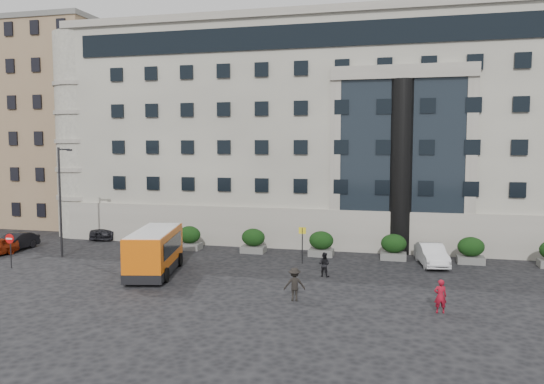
# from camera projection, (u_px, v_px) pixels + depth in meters

# --- Properties ---
(ground) EXTENTS (120.00, 120.00, 0.00)m
(ground) POSITION_uv_depth(u_px,v_px,m) (201.00, 276.00, 33.03)
(ground) COLOR black
(ground) RESTS_ON ground
(civic_building) EXTENTS (44.00, 24.00, 18.00)m
(civic_building) POSITION_uv_depth(u_px,v_px,m) (339.00, 137.00, 52.10)
(civic_building) COLOR gray
(civic_building) RESTS_ON ground
(entrance_column) EXTENTS (1.80, 1.80, 13.00)m
(entrance_column) POSITION_uv_depth(u_px,v_px,m) (401.00, 167.00, 39.58)
(entrance_column) COLOR black
(entrance_column) RESTS_ON ground
(apartment_near) EXTENTS (14.00, 14.00, 20.00)m
(apartment_near) POSITION_uv_depth(u_px,v_px,m) (59.00, 128.00, 57.20)
(apartment_near) COLOR #8A6D50
(apartment_near) RESTS_ON ground
(apartment_far) EXTENTS (13.00, 13.00, 22.00)m
(apartment_far) POSITION_uv_depth(u_px,v_px,m) (120.00, 125.00, 75.24)
(apartment_far) COLOR #805F4A
(apartment_far) RESTS_ON ground
(hedge_a) EXTENTS (1.80, 1.26, 1.84)m
(hedge_a) POSITION_uv_depth(u_px,v_px,m) (189.00, 238.00, 41.44)
(hedge_a) COLOR #5D5D5A
(hedge_a) RESTS_ON ground
(hedge_b) EXTENTS (1.80, 1.26, 1.84)m
(hedge_b) POSITION_uv_depth(u_px,v_px,m) (253.00, 241.00, 40.21)
(hedge_b) COLOR #5D5D5A
(hedge_b) RESTS_ON ground
(hedge_c) EXTENTS (1.80, 1.26, 1.84)m
(hedge_c) POSITION_uv_depth(u_px,v_px,m) (321.00, 244.00, 38.98)
(hedge_c) COLOR #5D5D5A
(hedge_c) RESTS_ON ground
(hedge_d) EXTENTS (1.80, 1.26, 1.84)m
(hedge_d) POSITION_uv_depth(u_px,v_px,m) (394.00, 247.00, 37.74)
(hedge_d) COLOR #5D5D5A
(hedge_d) RESTS_ON ground
(hedge_e) EXTENTS (1.80, 1.26, 1.84)m
(hedge_e) POSITION_uv_depth(u_px,v_px,m) (471.00, 250.00, 36.51)
(hedge_e) COLOR #5D5D5A
(hedge_e) RESTS_ON ground
(street_lamp) EXTENTS (1.16, 0.18, 8.00)m
(street_lamp) POSITION_uv_depth(u_px,v_px,m) (61.00, 197.00, 38.38)
(street_lamp) COLOR #262628
(street_lamp) RESTS_ON ground
(bus_stop_sign) EXTENTS (0.50, 0.08, 2.52)m
(bus_stop_sign) POSITION_uv_depth(u_px,v_px,m) (302.00, 239.00, 36.41)
(bus_stop_sign) COLOR #262628
(bus_stop_sign) RESTS_ON ground
(no_entry_sign) EXTENTS (0.64, 0.16, 2.32)m
(no_entry_sign) POSITION_uv_depth(u_px,v_px,m) (10.00, 244.00, 34.97)
(no_entry_sign) COLOR #262628
(no_entry_sign) RESTS_ON ground
(minibus) EXTENTS (3.76, 7.07, 2.81)m
(minibus) POSITION_uv_depth(u_px,v_px,m) (155.00, 250.00, 33.48)
(minibus) COLOR #DC5C0A
(minibus) RESTS_ON ground
(red_truck) EXTENTS (3.53, 5.81, 2.92)m
(red_truck) POSITION_uv_depth(u_px,v_px,m) (107.00, 210.00, 54.87)
(red_truck) COLOR maroon
(red_truck) RESTS_ON ground
(parked_car_b) EXTENTS (1.51, 4.09, 1.34)m
(parked_car_b) POSITION_uv_depth(u_px,v_px,m) (15.00, 242.00, 41.06)
(parked_car_b) COLOR black
(parked_car_b) RESTS_ON ground
(parked_car_c) EXTENTS (2.54, 5.57, 1.58)m
(parked_car_c) POSITION_uv_depth(u_px,v_px,m) (113.00, 228.00, 47.28)
(parked_car_c) COLOR black
(parked_car_c) RESTS_ON ground
(parked_car_d) EXTENTS (2.48, 5.33, 1.48)m
(parked_car_d) POSITION_uv_depth(u_px,v_px,m) (126.00, 223.00, 50.35)
(parked_car_d) COLOR black
(parked_car_d) RESTS_ON ground
(white_taxi) EXTENTS (2.31, 4.65, 1.46)m
(white_taxi) POSITION_uv_depth(u_px,v_px,m) (432.00, 255.00, 35.98)
(white_taxi) COLOR silver
(white_taxi) RESTS_ON ground
(pedestrian_a) EXTENTS (0.66, 0.48, 1.66)m
(pedestrian_a) POSITION_uv_depth(u_px,v_px,m) (440.00, 296.00, 25.70)
(pedestrian_a) COLOR maroon
(pedestrian_a) RESTS_ON ground
(pedestrian_b) EXTENTS (0.85, 0.72, 1.52)m
(pedestrian_b) POSITION_uv_depth(u_px,v_px,m) (324.00, 264.00, 32.88)
(pedestrian_b) COLOR black
(pedestrian_b) RESTS_ON ground
(pedestrian_c) EXTENTS (1.27, 0.94, 1.76)m
(pedestrian_c) POSITION_uv_depth(u_px,v_px,m) (294.00, 284.00, 27.74)
(pedestrian_c) COLOR black
(pedestrian_c) RESTS_ON ground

